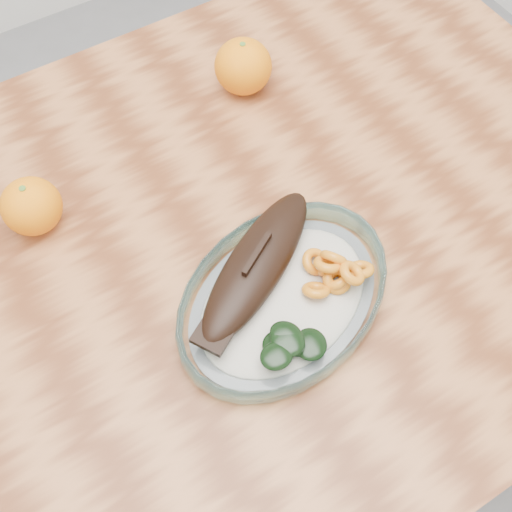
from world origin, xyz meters
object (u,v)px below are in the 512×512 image
Objects in this scene: plated_meal at (283,294)px; orange_right at (243,66)px; orange_left at (31,206)px; dining_table at (209,287)px.

orange_right is (0.14, 0.32, 0.02)m from plated_meal.
orange_left is at bearing -168.45° from orange_right.
orange_right is at bearing 50.77° from plated_meal.
plated_meal is at bearing -69.15° from dining_table.
plated_meal reaches higher than orange_left.
orange_right is (0.34, 0.07, 0.00)m from orange_left.
dining_table is 0.31m from orange_right.
orange_right is (0.18, 0.21, 0.14)m from dining_table.
plated_meal is 7.67× the size of orange_right.
dining_table is at bearing 95.09° from plated_meal.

